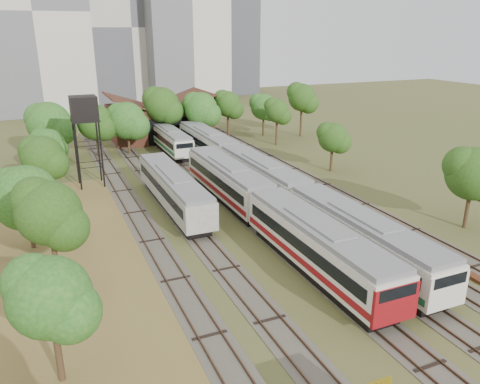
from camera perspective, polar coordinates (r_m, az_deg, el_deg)
name	(u,v)px	position (r m, az deg, el deg)	size (l,w,h in m)	color
ground	(405,318)	(32.34, 19.52, -14.29)	(240.00, 240.00, 0.00)	#475123
dry_grass_patch	(95,316)	(32.07, -17.27, -14.28)	(14.00, 60.00, 0.04)	brown
tracks	(239,197)	(50.95, -0.13, -0.64)	(24.60, 80.00, 0.19)	#4C473D
railcar_red_set	(265,208)	(42.13, 3.01, -1.94)	(3.25, 34.58, 4.02)	black
railcar_green_set	(262,177)	(51.21, 2.70, 1.83)	(3.16, 52.08, 3.91)	black
railcar_rear	(169,139)	(71.38, -8.65, 6.40)	(2.83, 16.08, 3.50)	black
old_grey_coach	(173,189)	(47.84, -8.12, 0.35)	(3.00, 18.00, 3.71)	black
water_tower	(84,111)	(55.77, -18.48, 9.36)	(3.00, 3.00, 10.38)	black
rail_pile_near	(442,260)	(40.34, 23.41, -7.66)	(0.53, 7.97, 0.27)	#5E301A
rail_pile_far	(438,257)	(40.83, 23.02, -7.28)	(0.53, 8.55, 0.28)	#5E301A
maintenance_shed	(159,121)	(80.54, -9.81, 8.53)	(16.45, 11.55, 7.58)	#3D2316
tree_band_left	(39,205)	(37.96, -23.31, -1.50)	(7.08, 52.93, 8.29)	#382616
tree_band_far	(164,112)	(72.87, -9.28, 9.55)	(45.23, 9.10, 9.07)	#382616
tree_band_right	(371,143)	(55.74, 15.64, 5.72)	(5.07, 40.77, 7.58)	#382616
tower_left	(31,12)	(114.13, -24.09, 19.39)	(22.00, 16.00, 42.00)	beige
tower_centre	(124,28)	(121.02, -13.94, 18.87)	(20.00, 18.00, 36.00)	#B8B5A6
tower_right	(181,0)	(116.26, -7.15, 22.24)	(18.00, 16.00, 48.00)	beige
tower_far_right	(232,43)	(139.82, -0.96, 17.70)	(12.00, 12.00, 28.00)	#44464D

